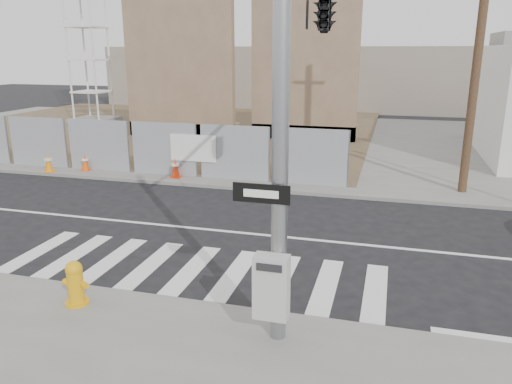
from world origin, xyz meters
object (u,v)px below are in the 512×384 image
(traffic_cone_b, at_px, (48,163))
(traffic_cone_c, at_px, (85,162))
(traffic_cone_d, at_px, (176,168))
(fire_hydrant, at_px, (75,283))
(signal_pole, at_px, (313,47))

(traffic_cone_b, relative_size, traffic_cone_c, 1.12)
(traffic_cone_b, height_order, traffic_cone_c, traffic_cone_b)
(traffic_cone_c, xyz_separation_m, traffic_cone_d, (3.93, -0.10, 0.04))
(traffic_cone_c, height_order, traffic_cone_d, traffic_cone_d)
(fire_hydrant, bearing_deg, traffic_cone_c, 147.44)
(traffic_cone_b, xyz_separation_m, traffic_cone_c, (1.25, 0.57, -0.04))
(signal_pole, distance_m, traffic_cone_b, 13.62)
(signal_pole, distance_m, fire_hydrant, 6.34)
(traffic_cone_d, bearing_deg, traffic_cone_c, 178.60)
(fire_hydrant, xyz_separation_m, traffic_cone_b, (-7.41, 8.95, -0.06))
(signal_pole, bearing_deg, traffic_cone_c, 145.78)
(fire_hydrant, height_order, traffic_cone_b, fire_hydrant)
(traffic_cone_d, bearing_deg, traffic_cone_b, -174.73)
(traffic_cone_b, bearing_deg, traffic_cone_c, 24.72)
(signal_pole, xyz_separation_m, fire_hydrant, (-3.89, -2.68, -4.24))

